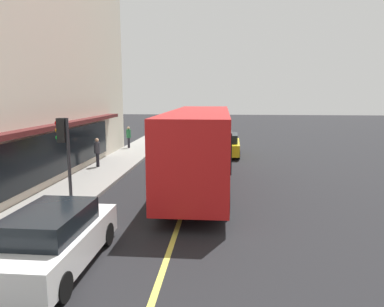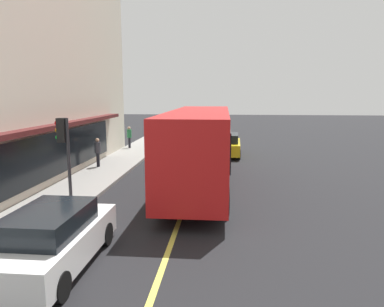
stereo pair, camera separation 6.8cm
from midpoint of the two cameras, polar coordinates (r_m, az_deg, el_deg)
The scene contains 10 objects.
ground at distance 15.52m, azimuth -0.61°, elevation -6.40°, with size 120.00×120.00×0.00m, color black.
sidewalk at distance 16.70m, azimuth -17.90°, elevation -5.45°, with size 80.00×2.63×0.15m, color gray.
lane_centre_stripe at distance 15.52m, azimuth -0.61°, elevation -6.38°, with size 36.00×0.16×0.01m, color #D8D14C.
bus at distance 16.02m, azimuth 1.09°, elevation 1.37°, with size 11.14×2.64×3.50m.
traffic_light at distance 14.18m, azimuth -19.73°, elevation 2.00°, with size 0.30×0.52×3.20m.
car_white at distance 9.60m, azimuth -21.20°, elevation -12.53°, with size 4.31×1.88×1.52m.
car_black at distance 27.66m, azimuth -3.22°, elevation 2.15°, with size 4.35×1.96×1.52m.
car_yellow at distance 25.06m, azimuth 5.35°, elevation 1.37°, with size 4.35×1.96×1.52m.
pedestrian_waiting at distance 27.86m, azimuth -10.05°, elevation 2.86°, with size 0.34×0.34×1.63m.
pedestrian_mid_block at distance 20.96m, azimuth -14.82°, elevation 0.57°, with size 0.34×0.34×1.63m.
Camera 1 is at (-14.87, -1.40, 4.22)m, focal length 33.78 mm.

